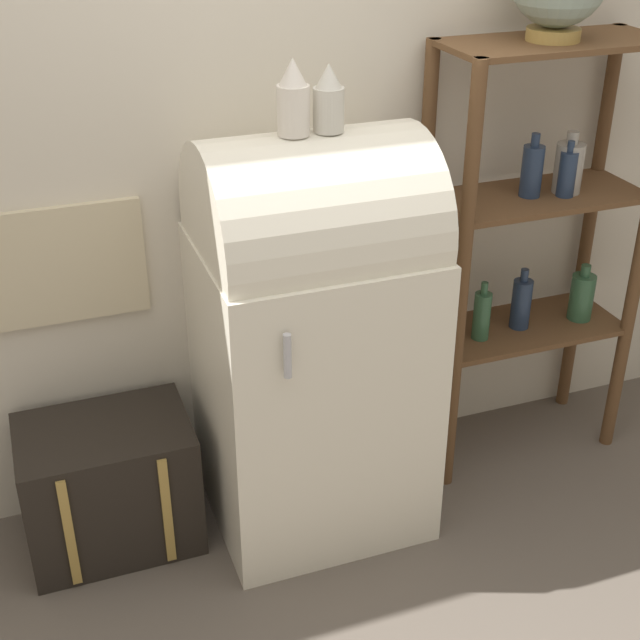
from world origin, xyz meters
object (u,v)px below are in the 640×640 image
suitcase_trunk (110,484)px  vase_center (329,100)px  refrigerator (312,334)px  vase_left (293,100)px

suitcase_trunk → vase_center: vase_center is taller
vase_center → suitcase_trunk: bearing=173.4°
refrigerator → suitcase_trunk: bearing=173.4°
vase_left → vase_center: vase_left is taller
vase_left → vase_center: (0.11, -0.00, -0.01)m
suitcase_trunk → vase_left: vase_left is taller
suitcase_trunk → vase_left: size_ratio=2.56×
vase_center → vase_left: bearing=179.2°
refrigerator → suitcase_trunk: size_ratio=2.48×
refrigerator → vase_left: vase_left is taller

